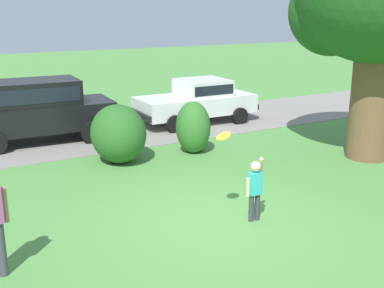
# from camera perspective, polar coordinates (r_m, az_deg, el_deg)

# --- Properties ---
(ground_plane) EXTENTS (80.00, 80.00, 0.00)m
(ground_plane) POSITION_cam_1_polar(r_m,az_deg,el_deg) (9.58, 3.64, -8.99)
(ground_plane) COLOR #518E42
(driveway_strip) EXTENTS (28.00, 4.40, 0.02)m
(driveway_strip) POSITION_cam_1_polar(r_m,az_deg,el_deg) (16.13, -11.18, 1.11)
(driveway_strip) COLOR gray
(driveway_strip) RESTS_ON ground
(shrub_near_tree) EXTENTS (1.44, 1.72, 1.57)m
(shrub_near_tree) POSITION_cam_1_polar(r_m,az_deg,el_deg) (12.98, -8.71, 1.20)
(shrub_near_tree) COLOR #286023
(shrub_near_tree) RESTS_ON ground
(shrub_centre_left) EXTENTS (0.97, 1.06, 1.49)m
(shrub_centre_left) POSITION_cam_1_polar(r_m,az_deg,el_deg) (13.73, 0.19, 1.78)
(shrub_centre_left) COLOR #33702B
(shrub_centre_left) RESTS_ON ground
(parked_sedan) EXTENTS (4.41, 2.13, 1.56)m
(parked_sedan) POSITION_cam_1_polar(r_m,az_deg,el_deg) (17.37, 0.64, 5.28)
(parked_sedan) COLOR white
(parked_sedan) RESTS_ON ground
(parked_suv) EXTENTS (4.78, 2.27, 1.92)m
(parked_suv) POSITION_cam_1_polar(r_m,az_deg,el_deg) (15.53, -17.79, 4.13)
(parked_suv) COLOR black
(parked_suv) RESTS_ON ground
(child_thrower) EXTENTS (0.46, 0.26, 1.29)m
(child_thrower) POSITION_cam_1_polar(r_m,az_deg,el_deg) (9.36, 7.46, -4.94)
(child_thrower) COLOR #383842
(child_thrower) RESTS_ON ground
(frisbee) EXTENTS (0.27, 0.28, 0.16)m
(frisbee) POSITION_cam_1_polar(r_m,az_deg,el_deg) (8.96, 3.74, 0.93)
(frisbee) COLOR yellow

